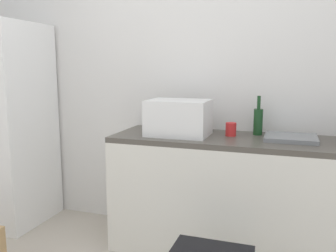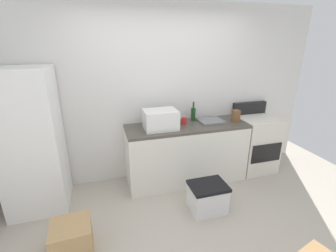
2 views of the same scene
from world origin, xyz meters
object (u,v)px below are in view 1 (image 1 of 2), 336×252
microwave (179,118)px  refrigerator (5,125)px  wine_bottle (258,121)px  coffee_mug (231,129)px

microwave → refrigerator: bearing=-179.5°
refrigerator → microwave: (1.64, 0.01, 0.14)m
refrigerator → wine_bottle: refrigerator is taller
microwave → wine_bottle: 0.61m
microwave → coffee_mug: bearing=14.4°
wine_bottle → coffee_mug: wine_bottle is taller
microwave → wine_bottle: size_ratio=1.53×
refrigerator → microwave: bearing=0.5°
microwave → wine_bottle: (0.57, 0.21, -0.03)m
microwave → coffee_mug: 0.40m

